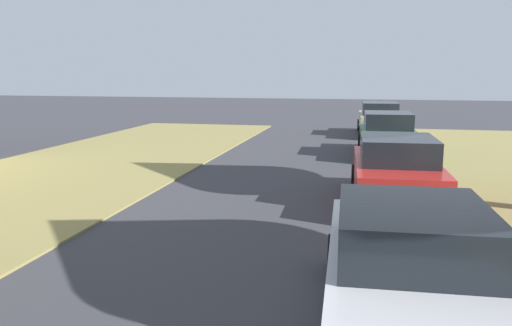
# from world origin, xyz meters

# --- Properties ---
(parked_sedan_silver) EXTENTS (2.09, 4.47, 1.57)m
(parked_sedan_silver) POSITION_xyz_m (2.13, 7.65, 0.72)
(parked_sedan_silver) COLOR #BCBCC1
(parked_sedan_silver) RESTS_ON ground
(parked_sedan_red) EXTENTS (2.09, 4.47, 1.57)m
(parked_sedan_red) POSITION_xyz_m (2.28, 13.81, 0.72)
(parked_sedan_red) COLOR red
(parked_sedan_red) RESTS_ON ground
(parked_sedan_green) EXTENTS (2.09, 4.47, 1.57)m
(parked_sedan_green) POSITION_xyz_m (2.31, 20.99, 0.72)
(parked_sedan_green) COLOR #28663D
(parked_sedan_green) RESTS_ON ground
(parked_sedan_tan) EXTENTS (2.09, 4.47, 1.57)m
(parked_sedan_tan) POSITION_xyz_m (2.15, 27.19, 0.72)
(parked_sedan_tan) COLOR tan
(parked_sedan_tan) RESTS_ON ground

